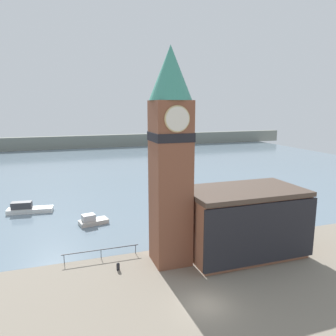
{
  "coord_description": "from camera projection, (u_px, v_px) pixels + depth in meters",
  "views": [
    {
      "loc": [
        -11.2,
        -22.97,
        16.84
      ],
      "look_at": [
        -1.2,
        6.48,
        10.89
      ],
      "focal_mm": 35.0,
      "sensor_mm": 36.0,
      "label": 1
    }
  ],
  "objects": [
    {
      "name": "far_shoreline",
      "position": [
        87.0,
        142.0,
        131.68
      ],
      "size": [
        180.0,
        3.0,
        5.0
      ],
      "color": "gray",
      "rests_on": "water"
    },
    {
      "name": "ground_plane",
      "position": [
        205.0,
        305.0,
        28.07
      ],
      "size": [
        160.0,
        160.0,
        0.0
      ],
      "primitive_type": "plane",
      "color": "gray"
    },
    {
      "name": "clock_tower",
      "position": [
        171.0,
        153.0,
        33.77
      ],
      "size": [
        4.36,
        4.36,
        22.68
      ],
      "color": "brown",
      "rests_on": "ground_plane"
    },
    {
      "name": "pier_building",
      "position": [
        244.0,
        221.0,
        37.3
      ],
      "size": [
        13.29,
        7.76,
        7.66
      ],
      "color": "#935B42",
      "rests_on": "ground_plane"
    },
    {
      "name": "boat_near",
      "position": [
        92.0,
        221.0,
        47.09
      ],
      "size": [
        4.35,
        2.78,
        1.54
      ],
      "rotation": [
        0.0,
        0.0,
        0.22
      ],
      "color": "#B7B2A8",
      "rests_on": "water"
    },
    {
      "name": "pier_railing",
      "position": [
        101.0,
        251.0,
        36.43
      ],
      "size": [
        8.49,
        0.08,
        1.09
      ],
      "color": "#232328",
      "rests_on": "ground_plane"
    },
    {
      "name": "mooring_bollard_near",
      "position": [
        118.0,
        266.0,
        33.98
      ],
      "size": [
        0.36,
        0.36,
        0.8
      ],
      "color": "black",
      "rests_on": "ground_plane"
    },
    {
      "name": "water",
      "position": [
        99.0,
        164.0,
        94.95
      ],
      "size": [
        160.0,
        120.0,
        0.0
      ],
      "color": "slate",
      "rests_on": "ground_plane"
    },
    {
      "name": "boat_far",
      "position": [
        28.0,
        209.0,
        52.24
      ],
      "size": [
        7.08,
        2.82,
        1.8
      ],
      "rotation": [
        0.0,
        0.0,
        -0.12
      ],
      "color": "silver",
      "rests_on": "water"
    }
  ]
}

